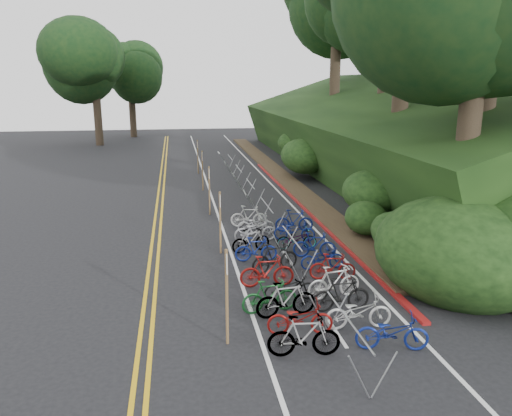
{
  "coord_description": "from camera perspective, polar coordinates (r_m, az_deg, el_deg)",
  "views": [
    {
      "loc": [
        -1.03,
        -13.72,
        6.59
      ],
      "look_at": [
        2.33,
        6.92,
        1.3
      ],
      "focal_mm": 35.0,
      "sensor_mm": 36.0,
      "label": 1
    }
  ],
  "objects": [
    {
      "name": "bike_racks_rest",
      "position": [
        27.62,
        -0.65,
        2.21
      ],
      "size": [
        1.14,
        23.0,
        1.17
      ],
      "color": "gray",
      "rests_on": "ground"
    },
    {
      "name": "red_curb",
      "position": [
        27.38,
        5.26,
        0.31
      ],
      "size": [
        0.25,
        28.0,
        0.1
      ],
      "primitive_type": "cube",
      "color": "maroon",
      "rests_on": "ground"
    },
    {
      "name": "bike_rack_front",
      "position": [
        12.5,
        10.46,
        -13.5
      ],
      "size": [
        1.11,
        3.27,
        1.1
      ],
      "color": "gray",
      "rests_on": "ground"
    },
    {
      "name": "signpost_near",
      "position": [
        12.78,
        -3.36,
        -9.43
      ],
      "size": [
        0.08,
        0.4,
        2.58
      ],
      "color": "brown",
      "rests_on": "ground"
    },
    {
      "name": "bike_valet",
      "position": [
        17.49,
        4.56,
        -6.24
      ],
      "size": [
        3.31,
        13.39,
        1.09
      ],
      "color": "slate",
      "rests_on": "ground"
    },
    {
      "name": "embankment",
      "position": [
        35.85,
        13.91,
        7.34
      ],
      "size": [
        14.3,
        48.14,
        9.11
      ],
      "color": "black",
      "rests_on": "ground"
    },
    {
      "name": "bike_front",
      "position": [
        14.81,
        1.58,
        -10.04
      ],
      "size": [
        0.68,
        1.74,
        1.02
      ],
      "primitive_type": "imported",
      "rotation": [
        0.0,
        0.0,
        1.69
      ],
      "color": "#144C1E",
      "rests_on": "ground"
    },
    {
      "name": "ground",
      "position": [
        15.25,
        -4.55,
        -11.44
      ],
      "size": [
        120.0,
        120.0,
        0.0
      ],
      "primitive_type": "plane",
      "color": "black",
      "rests_on": "ground"
    },
    {
      "name": "road_markings",
      "position": [
        24.76,
        -5.06,
        -1.28
      ],
      "size": [
        7.47,
        80.0,
        0.01
      ],
      "color": "gold",
      "rests_on": "ground"
    },
    {
      "name": "signposts_rest",
      "position": [
        28.24,
        -5.79,
        3.6
      ],
      "size": [
        0.08,
        18.4,
        2.5
      ],
      "color": "brown",
      "rests_on": "ground"
    }
  ]
}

